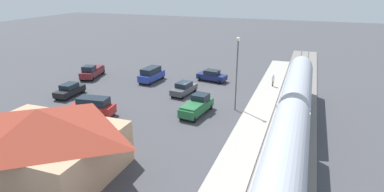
{
  "coord_description": "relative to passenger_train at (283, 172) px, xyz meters",
  "views": [
    {
      "loc": [
        -14.67,
        38.8,
        14.37
      ],
      "look_at": [
        -1.62,
        3.42,
        1.0
      ],
      "focal_mm": 29.94,
      "sensor_mm": 36.0,
      "label": 1
    }
  ],
  "objects": [
    {
      "name": "sedan_black",
      "position": [
        28.7,
        -13.62,
        -1.98
      ],
      "size": [
        1.98,
        4.55,
        1.74
      ],
      "color": "black",
      "rests_on": "ground"
    },
    {
      "name": "platform",
      "position": [
        4.0,
        -20.08,
        -2.71
      ],
      "size": [
        3.2,
        46.0,
        0.3
      ],
      "color": "#A8A399",
      "rests_on": "ground"
    },
    {
      "name": "railway_track",
      "position": [
        -0.0,
        -20.08,
        -2.76
      ],
      "size": [
        4.8,
        70.0,
        0.3
      ],
      "color": "slate",
      "rests_on": "ground"
    },
    {
      "name": "suv_red",
      "position": [
        21.55,
        -9.08,
        -1.71
      ],
      "size": [
        5.1,
        2.85,
        2.22
      ],
      "color": "red",
      "rests_on": "ground"
    },
    {
      "name": "sedan_navy",
      "position": [
        12.89,
        -26.87,
        -1.98
      ],
      "size": [
        4.74,
        2.82,
        1.74
      ],
      "color": "navy",
      "rests_on": "ground"
    },
    {
      "name": "pickup_green",
      "position": [
        10.67,
        -13.69,
        -1.83
      ],
      "size": [
        2.64,
        5.61,
        2.14
      ],
      "color": "#236638",
      "rests_on": "ground"
    },
    {
      "name": "suv_blue",
      "position": [
        21.55,
        -23.51,
        -1.71
      ],
      "size": [
        2.39,
        5.05,
        2.22
      ],
      "color": "#283D9E",
      "rests_on": "ground"
    },
    {
      "name": "station_building",
      "position": [
        18.0,
        1.92,
        -0.03
      ],
      "size": [
        12.04,
        9.26,
        5.45
      ],
      "color": "tan",
      "rests_on": "ground"
    },
    {
      "name": "ground_plane",
      "position": [
        14.0,
        -20.08,
        -2.86
      ],
      "size": [
        200.0,
        200.0,
        0.0
      ],
      "primitive_type": "plane",
      "color": "#424247"
    },
    {
      "name": "pedestrian_on_platform",
      "position": [
        3.62,
        -26.47,
        -1.58
      ],
      "size": [
        0.36,
        0.36,
        1.71
      ],
      "color": "brown",
      "rests_on": "platform"
    },
    {
      "name": "light_pole_near_platform",
      "position": [
        6.8,
        -16.43,
        2.53
      ],
      "size": [
        0.44,
        0.44,
        8.69
      ],
      "color": "#515156",
      "rests_on": "ground"
    },
    {
      "name": "passenger_train",
      "position": [
        0.0,
        0.0,
        0.0
      ],
      "size": [
        2.93,
        51.04,
        4.98
      ],
      "color": "#ADB2BC",
      "rests_on": "railway_track"
    },
    {
      "name": "sedan_charcoal",
      "position": [
        14.61,
        -19.54,
        -1.98
      ],
      "size": [
        2.49,
        4.73,
        1.74
      ],
      "color": "#47494F",
      "rests_on": "ground"
    },
    {
      "name": "pickup_maroon",
      "position": [
        31.46,
        -22.14,
        -1.83
      ],
      "size": [
        3.09,
        5.7,
        2.14
      ],
      "color": "maroon",
      "rests_on": "ground"
    }
  ]
}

